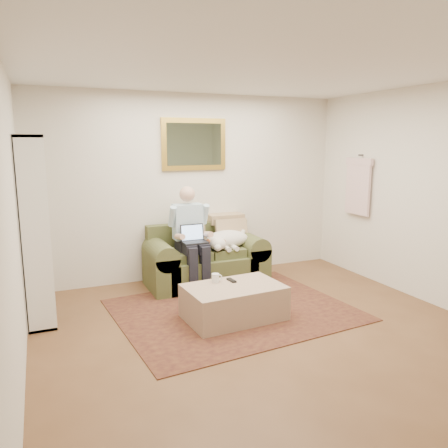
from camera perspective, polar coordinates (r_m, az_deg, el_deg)
room_shell at (r=4.32m, az=5.34°, el=2.25°), size 4.51×5.00×2.61m
rug at (r=5.18m, az=1.23°, el=-11.15°), size 2.77×2.30×0.01m
sofa at (r=6.06m, az=-2.43°, el=-5.19°), size 1.61×0.82×0.97m
seated_man at (r=5.74m, az=-4.20°, el=-1.96°), size 0.53×0.76×1.36m
laptop at (r=5.68m, az=-4.00°, el=-1.77°), size 0.31×0.25×0.23m
sleeping_dog at (r=6.01m, az=0.40°, el=-1.99°), size 0.66×0.42×0.25m
ottoman at (r=4.88m, az=1.29°, el=-10.19°), size 1.09×0.73×0.38m
coffee_mug at (r=4.92m, az=-1.13°, el=-7.07°), size 0.08×0.08×0.10m
tv_remote at (r=4.97m, az=0.98°, el=-7.36°), size 0.06×0.15×0.02m
bookshelf at (r=5.09m, az=-23.40°, el=-0.75°), size 0.28×0.80×2.00m
wall_mirror at (r=6.22m, az=-3.92°, el=10.34°), size 0.94×0.04×0.72m
hanging_shirt at (r=6.57m, az=17.12°, el=5.11°), size 0.06×0.52×0.90m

